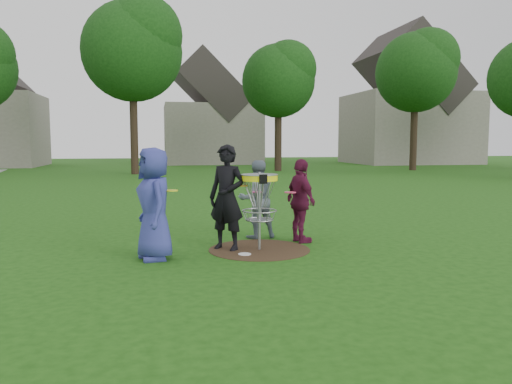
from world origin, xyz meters
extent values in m
plane|color=#19470F|center=(0.00, 0.00, 0.00)|extent=(100.00, 100.00, 0.00)
cylinder|color=#47331E|center=(0.00, 0.00, 0.00)|extent=(1.80, 1.80, 0.01)
imported|color=#343A90|center=(-1.81, -0.36, 0.91)|extent=(0.78, 1.01, 1.82)
imported|color=black|center=(-0.56, 0.13, 0.93)|extent=(0.81, 0.77, 1.86)
imported|color=slate|center=(0.18, 1.10, 0.77)|extent=(0.82, 0.68, 1.54)
imported|color=maroon|center=(0.91, 0.50, 0.79)|extent=(0.59, 0.99, 1.59)
cylinder|color=white|center=(-0.33, -0.35, 0.01)|extent=(0.22, 0.22, 0.02)
cylinder|color=#9EA0A5|center=(0.00, 0.00, 0.69)|extent=(0.05, 0.05, 1.38)
cylinder|color=#FFFA0D|center=(0.00, 0.00, 1.28)|extent=(0.64, 0.64, 0.10)
cylinder|color=#9EA0A5|center=(0.00, 0.00, 1.34)|extent=(0.66, 0.66, 0.01)
cube|color=black|center=(0.00, -0.33, 1.28)|extent=(0.14, 0.02, 0.16)
torus|color=#9EA0A5|center=(0.00, 0.00, 0.70)|extent=(0.62, 0.62, 0.02)
torus|color=#9EA0A5|center=(0.00, 0.00, 0.54)|extent=(0.50, 0.50, 0.02)
cylinder|color=#9EA0A5|center=(0.00, 0.00, 0.53)|extent=(0.44, 0.44, 0.01)
cylinder|color=#F9F41B|center=(-1.54, -0.31, 1.12)|extent=(0.22, 0.22, 0.02)
cylinder|color=orange|center=(-0.29, 0.07, 1.14)|extent=(0.22, 0.22, 0.02)
cylinder|color=#FF439F|center=(0.13, 0.82, 0.95)|extent=(0.22, 0.22, 0.02)
cylinder|color=#FF4373|center=(0.66, 0.36, 0.97)|extent=(0.22, 0.22, 0.02)
cylinder|color=#38281C|center=(-3.00, 21.50, 2.31)|extent=(0.46, 0.46, 4.62)
sphere|color=#164211|center=(-3.00, 21.50, 7.04)|extent=(5.72, 5.72, 5.72)
cylinder|color=#38281C|center=(6.00, 23.00, 1.89)|extent=(0.46, 0.46, 3.78)
sphere|color=#164211|center=(6.00, 23.00, 5.76)|extent=(4.68, 4.68, 4.68)
cylinder|color=#38281C|center=(15.00, 22.00, 2.10)|extent=(0.46, 0.46, 4.20)
sphere|color=#164211|center=(15.00, 22.00, 6.40)|extent=(5.20, 5.20, 5.20)
cube|color=gray|center=(3.00, 35.00, 2.50)|extent=(8.00, 7.00, 5.00)
cube|color=#2D2826|center=(3.00, 35.00, 6.44)|extent=(6.11, 7.14, 6.11)
cube|color=gray|center=(20.00, 32.00, 3.00)|extent=(10.00, 8.00, 6.00)
cube|color=#2D2826|center=(20.00, 32.00, 7.80)|extent=(7.64, 8.16, 7.64)
camera|label=1|loc=(-1.76, -8.52, 1.92)|focal=35.00mm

